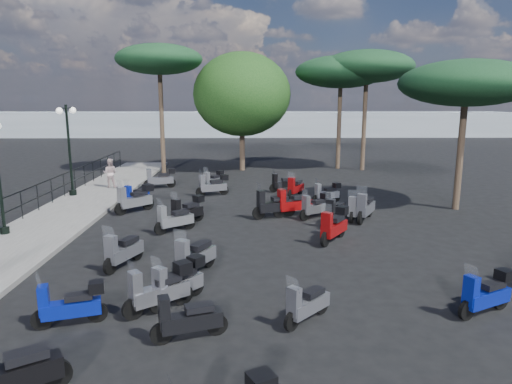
{
  "coord_description": "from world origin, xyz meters",
  "views": [
    {
      "loc": [
        0.96,
        -15.07,
        4.7
      ],
      "look_at": [
        1.22,
        2.01,
        1.2
      ],
      "focal_mm": 32.0,
      "sensor_mm": 36.0,
      "label": 1
    }
  ],
  "objects_px": {
    "scooter_28": "(327,193)",
    "scooter_15": "(293,204)",
    "scooter_3": "(135,199)",
    "scooter_9": "(187,211)",
    "scooter_16": "(273,206)",
    "scooter_11": "(213,180)",
    "scooter_6": "(9,375)",
    "scooter_14": "(194,257)",
    "scooter_13": "(187,320)",
    "scooter_20": "(315,207)",
    "scooter_2": "(174,220)",
    "scooter_22": "(283,184)",
    "scooter_8": "(123,251)",
    "pine_3": "(467,84)",
    "scooter_5": "(160,179)",
    "scooter_1": "(159,290)",
    "scooter_26": "(336,213)",
    "pine_1": "(341,72)",
    "pedestrian_far": "(110,173)",
    "scooter_10": "(213,186)",
    "scooter_21": "(354,209)",
    "scooter_17": "(295,188)",
    "scooter_0": "(70,305)",
    "pine_2": "(159,60)",
    "scooter_18": "(306,305)",
    "scooter_4": "(136,196)",
    "scooter_27": "(365,208)",
    "lamp_post_2": "(69,144)",
    "scooter_7": "(178,283)",
    "scooter_24": "(486,294)",
    "broadleaf_tree": "(242,95)",
    "pine_0": "(367,67)"
  },
  "relations": [
    {
      "from": "scooter_2",
      "to": "scooter_5",
      "type": "height_order",
      "value": "scooter_5"
    },
    {
      "from": "scooter_6",
      "to": "scooter_8",
      "type": "relative_size",
      "value": 0.95
    },
    {
      "from": "scooter_1",
      "to": "scooter_26",
      "type": "relative_size",
      "value": 0.97
    },
    {
      "from": "scooter_7",
      "to": "scooter_22",
      "type": "distance_m",
      "value": 13.47
    },
    {
      "from": "scooter_2",
      "to": "scooter_9",
      "type": "height_order",
      "value": "scooter_9"
    },
    {
      "from": "scooter_17",
      "to": "scooter_20",
      "type": "distance_m",
      "value": 4.1
    },
    {
      "from": "scooter_0",
      "to": "scooter_8",
      "type": "relative_size",
      "value": 0.91
    },
    {
      "from": "scooter_0",
      "to": "scooter_22",
      "type": "bearing_deg",
      "value": -38.25
    },
    {
      "from": "pine_2",
      "to": "scooter_17",
      "type": "bearing_deg",
      "value": -43.74
    },
    {
      "from": "scooter_22",
      "to": "pine_1",
      "type": "distance_m",
      "value": 10.91
    },
    {
      "from": "scooter_9",
      "to": "scooter_22",
      "type": "relative_size",
      "value": 0.95
    },
    {
      "from": "scooter_5",
      "to": "scooter_14",
      "type": "bearing_deg",
      "value": 173.89
    },
    {
      "from": "scooter_21",
      "to": "broadleaf_tree",
      "type": "relative_size",
      "value": 0.2
    },
    {
      "from": "scooter_10",
      "to": "scooter_21",
      "type": "distance_m",
      "value": 7.54
    },
    {
      "from": "scooter_17",
      "to": "scooter_28",
      "type": "height_order",
      "value": "scooter_17"
    },
    {
      "from": "scooter_9",
      "to": "scooter_4",
      "type": "bearing_deg",
      "value": -9.46
    },
    {
      "from": "scooter_15",
      "to": "scooter_17",
      "type": "height_order",
      "value": "scooter_15"
    },
    {
      "from": "scooter_16",
      "to": "scooter_11",
      "type": "bearing_deg",
      "value": 3.37
    },
    {
      "from": "scooter_6",
      "to": "scooter_7",
      "type": "distance_m",
      "value": 4.12
    },
    {
      "from": "scooter_27",
      "to": "pine_0",
      "type": "relative_size",
      "value": 0.22
    },
    {
      "from": "scooter_1",
      "to": "scooter_28",
      "type": "height_order",
      "value": "scooter_1"
    },
    {
      "from": "scooter_14",
      "to": "pine_2",
      "type": "xyz_separation_m",
      "value": [
        -4.02,
        17.45,
        6.55
      ]
    },
    {
      "from": "scooter_1",
      "to": "pine_1",
      "type": "xyz_separation_m",
      "value": [
        8.11,
        21.45,
        5.91
      ]
    },
    {
      "from": "scooter_7",
      "to": "pine_2",
      "type": "distance_m",
      "value": 20.64
    },
    {
      "from": "pedestrian_far",
      "to": "scooter_15",
      "type": "bearing_deg",
      "value": 149.72
    },
    {
      "from": "scooter_22",
      "to": "scooter_27",
      "type": "relative_size",
      "value": 0.87
    },
    {
      "from": "scooter_3",
      "to": "scooter_18",
      "type": "bearing_deg",
      "value": 165.49
    },
    {
      "from": "scooter_8",
      "to": "pine_3",
      "type": "distance_m",
      "value": 15.06
    },
    {
      "from": "scooter_28",
      "to": "scooter_15",
      "type": "bearing_deg",
      "value": 119.67
    },
    {
      "from": "scooter_13",
      "to": "scooter_20",
      "type": "relative_size",
      "value": 1.12
    },
    {
      "from": "scooter_2",
      "to": "scooter_15",
      "type": "bearing_deg",
      "value": -103.1
    },
    {
      "from": "scooter_6",
      "to": "pine_0",
      "type": "xyz_separation_m",
      "value": [
        11.36,
        23.85,
        6.23
      ]
    },
    {
      "from": "lamp_post_2",
      "to": "scooter_6",
      "type": "height_order",
      "value": "lamp_post_2"
    },
    {
      "from": "scooter_1",
      "to": "scooter_18",
      "type": "xyz_separation_m",
      "value": [
        3.23,
        -0.57,
        -0.1
      ]
    },
    {
      "from": "scooter_7",
      "to": "scooter_15",
      "type": "xyz_separation_m",
      "value": [
        3.44,
        8.01,
        0.01
      ]
    },
    {
      "from": "scooter_4",
      "to": "pine_3",
      "type": "distance_m",
      "value": 14.9
    },
    {
      "from": "broadleaf_tree",
      "to": "pine_1",
      "type": "bearing_deg",
      "value": 6.15
    },
    {
      "from": "scooter_7",
      "to": "scooter_13",
      "type": "xyz_separation_m",
      "value": [
        0.44,
        -1.67,
        -0.07
      ]
    },
    {
      "from": "scooter_5",
      "to": "scooter_16",
      "type": "relative_size",
      "value": 0.93
    },
    {
      "from": "scooter_17",
      "to": "pine_3",
      "type": "relative_size",
      "value": 0.23
    },
    {
      "from": "scooter_3",
      "to": "scooter_9",
      "type": "height_order",
      "value": "scooter_3"
    },
    {
      "from": "scooter_1",
      "to": "scooter_4",
      "type": "height_order",
      "value": "scooter_1"
    },
    {
      "from": "scooter_16",
      "to": "scooter_17",
      "type": "bearing_deg",
      "value": -39.49
    },
    {
      "from": "scooter_22",
      "to": "scooter_24",
      "type": "xyz_separation_m",
      "value": [
        3.48,
        -13.7,
        0.05
      ]
    },
    {
      "from": "scooter_7",
      "to": "scooter_2",
      "type": "bearing_deg",
      "value": -41.15
    },
    {
      "from": "scooter_26",
      "to": "broadleaf_tree",
      "type": "xyz_separation_m",
      "value": [
        -3.72,
        13.65,
        4.49
      ]
    },
    {
      "from": "scooter_14",
      "to": "scooter_15",
      "type": "height_order",
      "value": "scooter_15"
    },
    {
      "from": "scooter_2",
      "to": "scooter_24",
      "type": "bearing_deg",
      "value": -168.52
    },
    {
      "from": "scooter_1",
      "to": "scooter_6",
      "type": "relative_size",
      "value": 0.94
    },
    {
      "from": "scooter_6",
      "to": "scooter_14",
      "type": "distance_m",
      "value": 5.76
    }
  ]
}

